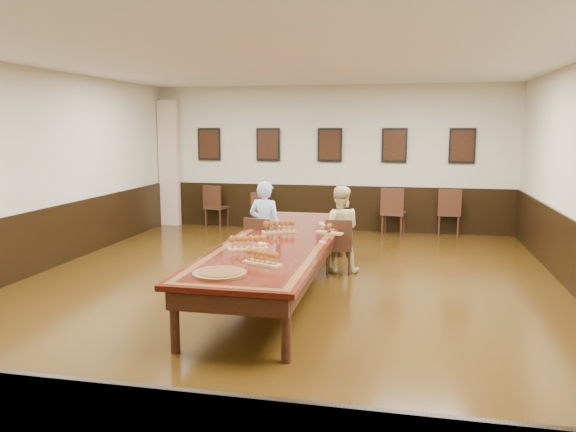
% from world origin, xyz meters
% --- Properties ---
extents(floor, '(8.00, 10.00, 0.02)m').
position_xyz_m(floor, '(0.00, 0.00, -0.01)').
color(floor, black).
rests_on(floor, ground).
extents(ceiling, '(8.00, 10.00, 0.02)m').
position_xyz_m(ceiling, '(0.00, 0.00, 3.21)').
color(ceiling, white).
rests_on(ceiling, floor).
extents(wall_back, '(8.00, 0.02, 3.20)m').
position_xyz_m(wall_back, '(0.00, 5.01, 1.60)').
color(wall_back, beige).
rests_on(wall_back, floor).
extents(wall_front, '(8.00, 0.02, 3.20)m').
position_xyz_m(wall_front, '(0.00, -5.01, 1.60)').
color(wall_front, beige).
rests_on(wall_front, floor).
extents(wall_left, '(0.02, 10.00, 3.20)m').
position_xyz_m(wall_left, '(-4.01, 0.00, 1.60)').
color(wall_left, beige).
rests_on(wall_left, floor).
extents(chair_man, '(0.51, 0.54, 0.92)m').
position_xyz_m(chair_man, '(-0.48, 0.86, 0.46)').
color(chair_man, '#321F16').
rests_on(chair_man, floor).
extents(chair_woman, '(0.45, 0.48, 0.88)m').
position_xyz_m(chair_woman, '(0.67, 1.20, 0.44)').
color(chair_woman, '#321F16').
rests_on(chair_woman, floor).
extents(spare_chair_a, '(0.54, 0.57, 0.97)m').
position_xyz_m(spare_chair_a, '(-2.60, 4.81, 0.49)').
color(spare_chair_a, '#321F16').
rests_on(spare_chair_a, floor).
extents(spare_chair_b, '(0.49, 0.52, 0.87)m').
position_xyz_m(spare_chair_b, '(-1.50, 4.59, 0.44)').
color(spare_chair_b, '#321F16').
rests_on(spare_chair_b, floor).
extents(spare_chair_c, '(0.54, 0.58, 1.03)m').
position_xyz_m(spare_chair_c, '(1.43, 4.59, 0.51)').
color(spare_chair_c, '#321F16').
rests_on(spare_chair_c, floor).
extents(spare_chair_d, '(0.47, 0.52, 1.01)m').
position_xyz_m(spare_chair_d, '(2.57, 4.81, 0.50)').
color(spare_chair_d, '#321F16').
rests_on(spare_chair_d, floor).
extents(person_man, '(0.59, 0.45, 1.46)m').
position_xyz_m(person_man, '(-0.46, 0.96, 0.73)').
color(person_man, '#558FD4').
rests_on(person_man, floor).
extents(person_woman, '(0.73, 0.59, 1.38)m').
position_xyz_m(person_woman, '(0.66, 1.29, 0.69)').
color(person_woman, beige).
rests_on(person_woman, floor).
extents(pink_phone, '(0.12, 0.17, 0.01)m').
position_xyz_m(pink_phone, '(0.60, -0.09, 0.76)').
color(pink_phone, '#F0508E').
rests_on(pink_phone, conference_table).
extents(curtain, '(0.45, 0.18, 2.90)m').
position_xyz_m(curtain, '(-3.75, 4.82, 1.45)').
color(curtain, '#C9A88A').
rests_on(curtain, floor).
extents(wainscoting, '(8.00, 10.00, 1.00)m').
position_xyz_m(wainscoting, '(0.00, 0.00, 0.50)').
color(wainscoting, black).
rests_on(wainscoting, floor).
extents(conference_table, '(1.40, 5.00, 0.76)m').
position_xyz_m(conference_table, '(0.00, 0.00, 0.61)').
color(conference_table, black).
rests_on(conference_table, floor).
extents(posters, '(6.14, 0.04, 0.74)m').
position_xyz_m(posters, '(0.00, 4.94, 1.90)').
color(posters, black).
rests_on(posters, wall_back).
extents(flight_a, '(0.52, 0.36, 0.19)m').
position_xyz_m(flight_a, '(-0.13, 0.47, 0.84)').
color(flight_a, '#A47F45').
rests_on(flight_a, conference_table).
extents(flight_b, '(0.43, 0.26, 0.15)m').
position_xyz_m(flight_b, '(0.60, 0.56, 0.82)').
color(flight_b, '#A47F45').
rests_on(flight_b, conference_table).
extents(flight_c, '(0.52, 0.34, 0.19)m').
position_xyz_m(flight_c, '(-0.26, -0.73, 0.84)').
color(flight_c, '#A47F45').
rests_on(flight_c, conference_table).
extents(flight_d, '(0.49, 0.31, 0.17)m').
position_xyz_m(flight_d, '(0.12, -1.46, 0.83)').
color(flight_d, '#A47F45').
rests_on(flight_d, conference_table).
extents(red_plate_grp, '(0.19, 0.19, 0.02)m').
position_xyz_m(red_plate_grp, '(-0.16, -0.42, 0.76)').
color(red_plate_grp, red).
rests_on(red_plate_grp, conference_table).
extents(carved_platter, '(0.69, 0.69, 0.05)m').
position_xyz_m(carved_platter, '(-0.20, -2.00, 0.77)').
color(carved_platter, '#512B10').
rests_on(carved_platter, conference_table).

